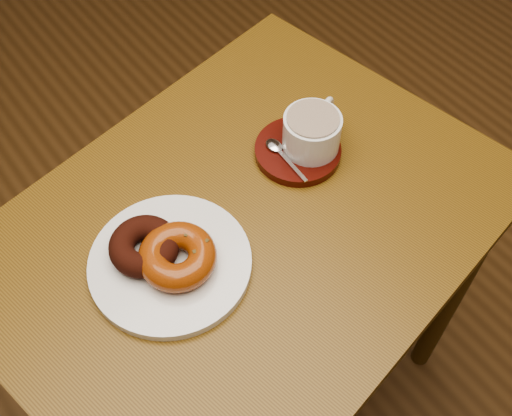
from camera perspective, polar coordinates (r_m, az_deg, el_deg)
ground at (r=1.78m, az=-13.66°, el=-13.58°), size 6.00×6.00×0.00m
cafe_table at (r=1.12m, az=-0.82°, el=-4.80°), size 0.93×0.76×0.78m
donut_plate at (r=0.97m, az=-7.63°, el=-4.89°), size 0.30×0.30×0.01m
donut_cinnamon at (r=0.96m, az=-9.92°, el=-3.36°), size 0.13×0.13×0.04m
donut_caramel at (r=0.94m, az=-7.00°, el=-4.29°), size 0.13×0.13×0.04m
saucer at (r=1.09m, az=3.74°, el=5.09°), size 0.18×0.18×0.02m
coffee_cup at (r=1.07m, az=5.02°, el=6.83°), size 0.12×0.10×0.07m
teaspoon at (r=1.08m, az=1.92°, el=5.26°), size 0.02×0.11×0.01m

